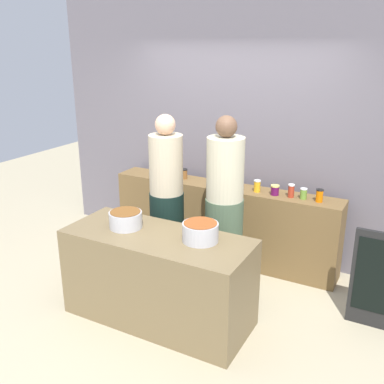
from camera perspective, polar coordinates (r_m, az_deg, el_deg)
ground at (r=4.57m, az=-2.14°, el=-13.84°), size 12.00×12.00×0.00m
storefront_wall at (r=5.24m, az=5.77°, el=8.09°), size 4.80×0.12×3.00m
display_shelf at (r=5.23m, az=3.90°, el=-3.88°), size 2.70×0.36×0.90m
prep_table at (r=4.13m, az=-4.35°, el=-10.87°), size 1.70×0.70×0.84m
preserve_jar_0 at (r=5.40m, az=-3.84°, el=2.70°), size 0.08×0.08×0.13m
preserve_jar_1 at (r=5.30m, az=-1.07°, el=2.35°), size 0.09×0.09×0.12m
preserve_jar_2 at (r=5.08m, az=5.35°, el=1.42°), size 0.09×0.09×0.10m
preserve_jar_3 at (r=4.88m, az=8.36°, el=0.77°), size 0.07×0.07×0.13m
preserve_jar_4 at (r=4.82m, az=10.58°, el=0.25°), size 0.09×0.09×0.11m
preserve_jar_5 at (r=4.77m, az=12.60°, el=0.16°), size 0.07×0.07×0.14m
preserve_jar_6 at (r=4.76m, az=14.11°, el=-0.20°), size 0.07×0.07×0.12m
preserve_jar_7 at (r=4.71m, az=16.03°, el=-0.44°), size 0.08×0.08×0.13m
cooking_pot_left at (r=4.11m, az=-8.51°, el=-3.50°), size 0.30×0.30×0.15m
cooking_pot_center at (r=3.80m, az=1.08°, el=-5.14°), size 0.31×0.31×0.17m
cook_with_tongs at (r=4.63m, az=-3.25°, el=-2.07°), size 0.36×0.36×1.79m
cook_in_cap at (r=4.42m, az=4.14°, el=-3.02°), size 0.38×0.38×1.82m
chalkboard_sign at (r=4.30m, az=22.91°, el=-10.46°), size 0.49×0.05×0.93m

